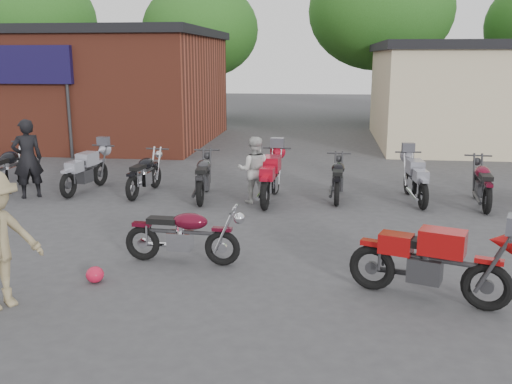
# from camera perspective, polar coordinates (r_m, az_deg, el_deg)

# --- Properties ---
(ground) EXTENTS (90.00, 90.00, 0.00)m
(ground) POSITION_cam_1_polar(r_m,az_deg,el_deg) (8.44, -4.20, -9.16)
(ground) COLOR #3A393C
(brick_building) EXTENTS (12.00, 8.00, 4.00)m
(brick_building) POSITION_cam_1_polar(r_m,az_deg,el_deg) (24.11, -19.14, 9.68)
(brick_building) COLOR brown
(brick_building) RESTS_ON ground
(tree_0) EXTENTS (6.56, 6.56, 8.20)m
(tree_0) POSITION_cam_1_polar(r_m,az_deg,el_deg) (33.49, -21.21, 13.94)
(tree_0) COLOR #1D4C14
(tree_0) RESTS_ON ground
(tree_1) EXTENTS (5.92, 5.92, 7.40)m
(tree_1) POSITION_cam_1_polar(r_m,az_deg,el_deg) (30.36, -5.51, 14.15)
(tree_1) COLOR #1D4C14
(tree_1) RESTS_ON ground
(tree_2) EXTENTS (7.04, 7.04, 8.80)m
(tree_2) POSITION_cam_1_polar(r_m,az_deg,el_deg) (29.76, 12.27, 15.28)
(tree_2) COLOR #1D4C14
(tree_2) RESTS_ON ground
(vintage_motorcycle) EXTENTS (1.86, 0.71, 1.06)m
(vintage_motorcycle) POSITION_cam_1_polar(r_m,az_deg,el_deg) (9.13, -7.23, -3.92)
(vintage_motorcycle) COLOR #4D0919
(vintage_motorcycle) RESTS_ON ground
(sportbike) EXTENTS (2.20, 1.37, 1.21)m
(sportbike) POSITION_cam_1_polar(r_m,az_deg,el_deg) (8.02, 17.15, -6.33)
(sportbike) COLOR #A40D0E
(sportbike) RESTS_ON ground
(helmet) EXTENTS (0.27, 0.27, 0.24)m
(helmet) POSITION_cam_1_polar(r_m,az_deg,el_deg) (8.75, -15.81, -7.95)
(helmet) COLOR red
(helmet) RESTS_ON ground
(person_dark) EXTENTS (0.80, 0.77, 1.85)m
(person_dark) POSITION_cam_1_polar(r_m,az_deg,el_deg) (14.29, -21.88, 3.10)
(person_dark) COLOR black
(person_dark) RESTS_ON ground
(person_light) EXTENTS (0.78, 0.63, 1.51)m
(person_light) POSITION_cam_1_polar(r_m,az_deg,el_deg) (12.81, -0.20, 2.21)
(person_light) COLOR beige
(person_light) RESTS_ON ground
(row_bike_0) EXTENTS (0.82, 2.17, 1.24)m
(row_bike_0) POSITION_cam_1_polar(r_m,az_deg,el_deg) (15.22, -23.58, 2.35)
(row_bike_0) COLOR black
(row_bike_0) RESTS_ON ground
(row_bike_1) EXTENTS (0.93, 2.04, 1.14)m
(row_bike_1) POSITION_cam_1_polar(r_m,az_deg,el_deg) (14.57, -16.70, 2.26)
(row_bike_1) COLOR #9C9CAA
(row_bike_1) RESTS_ON ground
(row_bike_2) EXTENTS (0.80, 1.94, 1.10)m
(row_bike_2) POSITION_cam_1_polar(r_m,az_deg,el_deg) (13.96, -11.08, 2.02)
(row_bike_2) COLOR black
(row_bike_2) RESTS_ON ground
(row_bike_3) EXTENTS (0.85, 2.02, 1.14)m
(row_bike_3) POSITION_cam_1_polar(r_m,az_deg,el_deg) (13.31, -5.28, 1.76)
(row_bike_3) COLOR #27272A
(row_bike_3) RESTS_ON ground
(row_bike_4) EXTENTS (0.82, 2.16, 1.23)m
(row_bike_4) POSITION_cam_1_polar(r_m,az_deg,el_deg) (12.96, 1.50, 1.70)
(row_bike_4) COLOR #B10E23
(row_bike_4) RESTS_ON ground
(row_bike_5) EXTENTS (0.66, 1.85, 1.06)m
(row_bike_5) POSITION_cam_1_polar(r_m,az_deg,el_deg) (13.36, 8.19, 1.56)
(row_bike_5) COLOR black
(row_bike_5) RESTS_ON ground
(row_bike_6) EXTENTS (0.81, 2.00, 1.13)m
(row_bike_6) POSITION_cam_1_polar(r_m,az_deg,el_deg) (13.45, 15.68, 1.43)
(row_bike_6) COLOR gray
(row_bike_6) RESTS_ON ground
(row_bike_7) EXTENTS (0.81, 1.97, 1.11)m
(row_bike_7) POSITION_cam_1_polar(r_m,az_deg,el_deg) (13.55, 21.72, 1.02)
(row_bike_7) COLOR #560A1C
(row_bike_7) RESTS_ON ground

